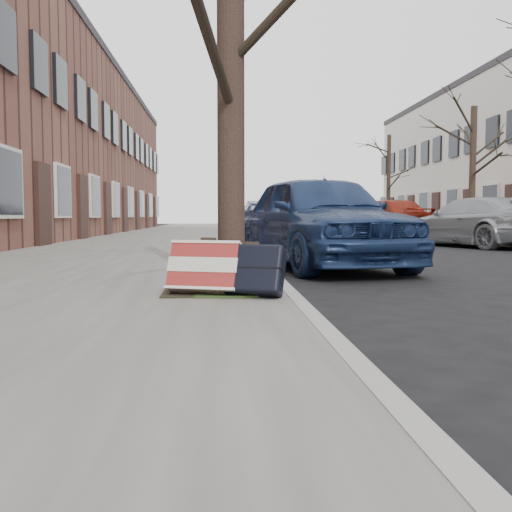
{
  "coord_description": "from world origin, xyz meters",
  "views": [
    {
      "loc": [
        -1.91,
        -4.08,
        0.82
      ],
      "look_at": [
        -1.6,
        0.8,
        0.48
      ],
      "focal_mm": 40.0,
      "sensor_mm": 36.0,
      "label": 1
    }
  ],
  "objects": [
    {
      "name": "car_near_back",
      "position": [
        -0.29,
        22.5,
        0.67
      ],
      "size": [
        2.72,
        5.01,
        1.33
      ],
      "primitive_type": "imported",
      "rotation": [
        0.0,
        0.0,
        -0.11
      ],
      "color": "#3C3C41",
      "rests_on": "ground"
    },
    {
      "name": "ground",
      "position": [
        0.0,
        0.0,
        0.0
      ],
      "size": [
        120.0,
        120.0,
        0.0
      ],
      "primitive_type": "plane",
      "color": "black",
      "rests_on": "ground"
    },
    {
      "name": "car_near_mid",
      "position": [
        -0.29,
        13.58,
        0.65
      ],
      "size": [
        1.59,
        4.03,
        1.3
      ],
      "primitive_type": "imported",
      "rotation": [
        0.0,
        0.0,
        0.05
      ],
      "color": "#ABAFB3",
      "rests_on": "ground"
    },
    {
      "name": "car_near_front",
      "position": [
        -0.32,
        4.93,
        0.76
      ],
      "size": [
        2.62,
        4.74,
        1.52
      ],
      "primitive_type": "imported",
      "rotation": [
        0.0,
        0.0,
        0.19
      ],
      "color": "navy",
      "rests_on": "ground"
    },
    {
      "name": "tree_far_b",
      "position": [
        7.2,
        16.01,
        2.43
      ],
      "size": [
        0.23,
        0.23,
        4.62
      ],
      "primitive_type": "cylinder",
      "color": "black",
      "rests_on": "far_sidewalk"
    },
    {
      "name": "dirt_patch",
      "position": [
        -2.0,
        1.2,
        0.13
      ],
      "size": [
        0.85,
        0.85,
        0.02
      ],
      "primitive_type": "cube",
      "color": "black",
      "rests_on": "near_sidewalk"
    },
    {
      "name": "street_tree",
      "position": [
        -1.79,
        1.55,
        2.9
      ],
      "size": [
        0.27,
        0.27,
        5.56
      ],
      "primitive_type": "cylinder",
      "color": "black",
      "rests_on": "near_sidewalk"
    },
    {
      "name": "far_sidewalk",
      "position": [
        7.8,
        15.0,
        0.06
      ],
      "size": [
        4.0,
        70.0,
        0.12
      ],
      "primitive_type": "cube",
      "color": "slate",
      "rests_on": "ground"
    },
    {
      "name": "suitcase_navy",
      "position": [
        -1.65,
        0.84,
        0.36
      ],
      "size": [
        0.69,
        0.55,
        0.48
      ],
      "primitive_type": "cube",
      "rotation": [
        -0.42,
        0.0,
        -0.36
      ],
      "color": "black",
      "rests_on": "near_sidewalk"
    },
    {
      "name": "car_far_front",
      "position": [
        4.87,
        10.77,
        0.66
      ],
      "size": [
        3.2,
        4.87,
        1.31
      ],
      "primitive_type": "imported",
      "rotation": [
        0.0,
        0.0,
        3.47
      ],
      "color": "#93979A",
      "rests_on": "ground"
    },
    {
      "name": "near_sidewalk",
      "position": [
        -3.7,
        15.0,
        0.06
      ],
      "size": [
        5.0,
        70.0,
        0.12
      ],
      "primitive_type": "cube",
      "color": "gray",
      "rests_on": "ground"
    },
    {
      "name": "car_far_back",
      "position": [
        4.71,
        18.32,
        0.79
      ],
      "size": [
        3.2,
        4.97,
        1.58
      ],
      "primitive_type": "imported",
      "rotation": [
        0.0,
        0.0,
        3.46
      ],
      "color": "maroon",
      "rests_on": "ground"
    },
    {
      "name": "tree_far_c",
      "position": [
        7.2,
        26.21,
        2.65
      ],
      "size": [
        0.21,
        0.21,
        5.05
      ],
      "primitive_type": "cylinder",
      "color": "black",
      "rests_on": "far_sidewalk"
    },
    {
      "name": "suitcase_red",
      "position": [
        -2.04,
        0.96,
        0.36
      ],
      "size": [
        0.7,
        0.51,
        0.48
      ],
      "primitive_type": "cube",
      "rotation": [
        -0.42,
        0.0,
        -0.31
      ],
      "color": "maroon",
      "rests_on": "near_sidewalk"
    }
  ]
}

